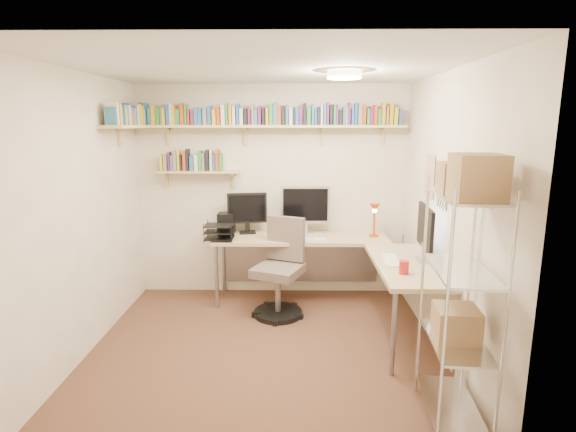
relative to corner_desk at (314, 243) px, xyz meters
name	(u,v)px	position (x,y,z in m)	size (l,w,h in m)	color
ground	(265,349)	(-0.50, -0.95, -0.77)	(3.20, 3.20, 0.00)	#442E1D
room_shell	(263,183)	(-0.49, -0.94, 0.78)	(3.24, 3.04, 2.52)	beige
wall_shelves	(234,126)	(-0.91, 0.36, 1.26)	(3.12, 1.09, 0.79)	#D6BE79
corner_desk	(314,243)	(0.00, 0.00, 0.00)	(2.38, 2.00, 1.34)	#CBB684
office_chair	(280,275)	(-0.37, -0.14, -0.32)	(0.61, 0.62, 1.06)	black
wire_rack	(464,247)	(0.86, -1.99, 0.51)	(0.42, 0.76, 1.88)	silver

